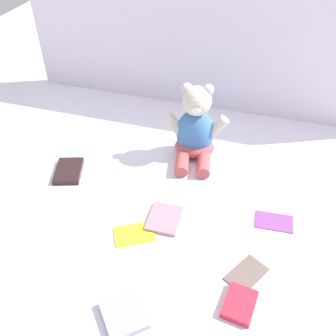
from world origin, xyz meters
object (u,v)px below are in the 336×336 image
object	(u,v)px
teddy_bear	(195,131)
book_case_6	(134,234)
book_case_2	(274,221)
book_case_3	(247,274)
book_case_1	(240,304)
book_case_4	(69,171)
book_case_5	(124,315)
book_case_0	(164,218)

from	to	relation	value
teddy_bear	book_case_6	bearing A→B (deg)	-110.67
book_case_2	book_case_3	bearing A→B (deg)	-18.70
book_case_1	book_case_4	xyz separation A→B (m)	(-0.66, 0.34, -0.00)
book_case_5	teddy_bear	bearing A→B (deg)	47.87
book_case_1	book_case_6	world-z (taller)	book_case_1
book_case_2	book_case_5	distance (m)	0.54
book_case_2	book_case_4	world-z (taller)	book_case_4
teddy_bear	book_case_1	world-z (taller)	teddy_bear
book_case_2	book_case_4	size ratio (longest dim) A/B	0.87
teddy_bear	book_case_0	xyz separation A→B (m)	(-0.01, -0.35, -0.10)
book_case_5	book_case_2	bearing A→B (deg)	10.92
book_case_5	book_case_0	bearing A→B (deg)	48.50
book_case_0	book_case_5	bearing A→B (deg)	87.53
teddy_bear	book_case_6	distance (m)	0.45
book_case_3	book_case_5	bearing A→B (deg)	68.09
book_case_2	book_case_5	size ratio (longest dim) A/B	1.05
book_case_3	book_case_5	distance (m)	0.35
book_case_3	book_case_5	world-z (taller)	book_case_5
book_case_2	book_case_6	world-z (taller)	book_case_6
book_case_2	book_case_3	xyz separation A→B (m)	(-0.06, -0.22, 0.00)
book_case_4	book_case_6	distance (m)	0.38
book_case_3	book_case_1	bearing A→B (deg)	117.58
book_case_3	book_case_4	world-z (taller)	book_case_4
book_case_1	book_case_3	xyz separation A→B (m)	(0.01, 0.10, -0.00)
book_case_0	book_case_3	xyz separation A→B (m)	(0.27, -0.13, -0.00)
teddy_bear	book_case_1	bearing A→B (deg)	-76.21
teddy_bear	book_case_4	bearing A→B (deg)	-160.02
book_case_2	book_case_3	distance (m)	0.22
book_case_0	book_case_4	distance (m)	0.41
teddy_bear	book_case_3	distance (m)	0.55
book_case_2	book_case_3	world-z (taller)	book_case_3
teddy_bear	book_case_0	world-z (taller)	teddy_bear
book_case_1	book_case_2	world-z (taller)	book_case_1
book_case_4	book_case_6	bearing A→B (deg)	-49.66
teddy_bear	book_case_0	distance (m)	0.37
book_case_1	book_case_6	xyz separation A→B (m)	(-0.34, 0.14, -0.01)
book_case_4	book_case_5	xyz separation A→B (m)	(0.39, -0.45, 0.00)
book_case_1	book_case_6	size ratio (longest dim) A/B	0.82
book_case_0	book_case_2	size ratio (longest dim) A/B	1.04
book_case_4	book_case_5	size ratio (longest dim) A/B	1.21
teddy_bear	book_case_4	size ratio (longest dim) A/B	2.16
book_case_0	book_case_5	xyz separation A→B (m)	(-0.00, -0.34, 0.00)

